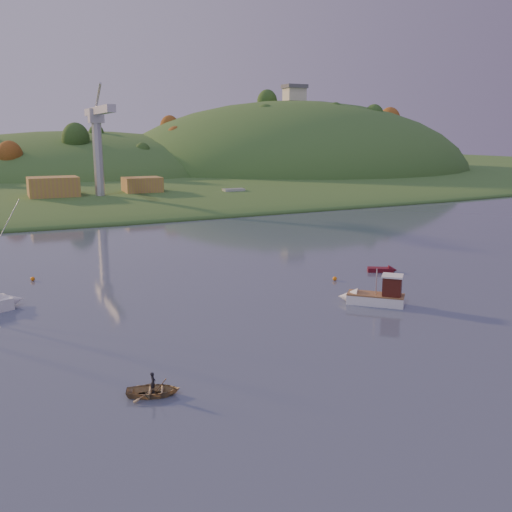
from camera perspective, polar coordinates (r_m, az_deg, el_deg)
name	(u,v)px	position (r m, az deg, el deg)	size (l,w,h in m)	color
far_shore	(46,176)	(247.58, -20.30, 7.48)	(620.00, 220.00, 1.50)	#2A5220
shore_slope	(67,191)	(183.14, -18.39, 6.22)	(640.00, 150.00, 7.00)	#2A5220
hill_center	(79,179)	(228.90, -17.32, 7.36)	(140.00, 120.00, 36.00)	#2A5220
hill_right	(293,175)	(241.84, 3.76, 8.10)	(150.00, 130.00, 60.00)	#2A5220
hilltop_house	(294,92)	(241.80, 3.87, 16.02)	(9.00, 7.00, 6.45)	beige
hillside_trees	(59,185)	(202.93, -19.11, 6.69)	(280.00, 50.00, 32.00)	#234518
wharf	(112,201)	(141.51, -14.20, 5.39)	(42.00, 16.00, 2.40)	slate
shed_west	(53,187)	(140.25, -19.60, 6.48)	(11.00, 8.00, 4.80)	#AA8838
shed_east	(142,185)	(144.86, -11.30, 6.94)	(9.00, 7.00, 4.00)	#AA8838
dock_crane	(98,133)	(136.53, -15.51, 11.81)	(3.20, 28.00, 20.30)	#B7B7BC
fishing_boat	(371,295)	(59.03, 11.46, -3.85)	(6.23, 6.03, 4.22)	white
canoe	(153,390)	(39.21, -10.23, -13.09)	(2.51, 3.52, 0.73)	#987E54
paddler	(153,386)	(39.07, -10.25, -12.65)	(0.51, 0.33, 1.39)	black
red_tender	(386,270)	(73.15, 12.86, -1.36)	(3.76, 2.92, 1.24)	#510B15
work_vessel	(234,197)	(146.46, -2.25, 5.94)	(12.71, 4.97, 3.22)	slate
buoy_1	(335,279)	(67.74, 7.88, -2.25)	(0.50, 0.50, 0.50)	orange
buoy_3	(33,279)	(71.93, -21.44, -2.14)	(0.50, 0.50, 0.50)	orange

